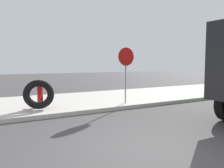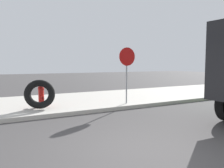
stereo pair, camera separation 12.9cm
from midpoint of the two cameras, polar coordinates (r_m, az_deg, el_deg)
ground_plane at (r=4.89m, az=7.39°, el=-16.91°), size 80.00×80.00×0.00m
sidewalk_curb at (r=10.64m, az=-13.91°, el=-4.58°), size 36.00×5.00×0.15m
fire_hydrant at (r=9.37m, az=-16.65°, el=-2.72°), size 0.24×0.55×0.83m
loose_tire at (r=8.92m, az=-16.97°, el=-2.38°), size 1.20×0.83×1.11m
stop_sign at (r=9.72m, az=4.07°, el=4.77°), size 0.76×0.08×2.35m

